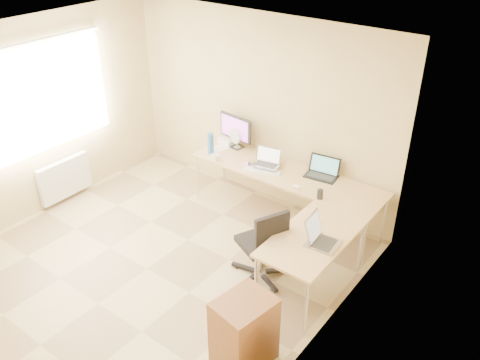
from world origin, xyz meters
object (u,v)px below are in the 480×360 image
Objects in this scene: desk_main at (285,196)px; laptop_center at (266,158)px; laptop_black at (322,168)px; keyboard at (262,171)px; water_bottle at (211,143)px; mug at (216,157)px; laptop_return at (324,234)px; desk_return at (310,264)px; desk_fan at (237,139)px; cabinet at (244,331)px; monitor at (236,131)px; office_chair at (261,240)px.

desk_main is 7.71× the size of laptop_center.
keyboard is (-0.67, -0.34, -0.12)m from laptop_black.
water_bottle is (-1.55, -0.33, 0.02)m from laptop_black.
water_bottle is at bearing -171.96° from desk_main.
keyboard is at bearing 10.62° from mug.
keyboard is 1.27× the size of laptop_return.
laptop_center is 0.85× the size of laptop_black.
laptop_return is at bearing -67.07° from laptop_black.
mug is at bearing -162.22° from desk_main.
desk_fan reaches higher than desk_return.
keyboard reaches higher than cabinet.
laptop_return is at bearing -21.66° from water_bottle.
monitor is 2.04× the size of desk_fan.
cabinet is (1.91, -2.40, -0.51)m from desk_fan.
desk_fan is (-0.68, 0.36, 0.13)m from keyboard.
water_bottle is at bearing 174.82° from laptop_center.
desk_return is (0.98, -1.00, 0.00)m from desk_main.
desk_main is 2.72× the size of office_chair.
monitor is 1.90× the size of water_bottle.
desk_main is 24.69× the size of mug.
laptop_return is at bearing -20.21° from mug.
desk_fan is 0.72× the size of laptop_return.
desk_return is at bearing -71.66° from laptop_black.
desk_fan is 1.91m from office_chair.
laptop_center is at bearing 146.99° from office_chair.
water_bottle reaches higher than laptop_return.
keyboard is (0.01, -0.10, -0.15)m from laptop_center.
desk_main is 1.16m from monitor.
monitor reaches higher than laptop_black.
laptop_return is 0.81m from office_chair.
keyboard is 1.75× the size of desk_fan.
laptop_return is (1.39, -0.99, -0.03)m from laptop_center.
laptop_return is at bearing 31.00° from office_chair.
laptop_center is 0.87m from water_bottle.
water_bottle is 2.98m from cabinet.
laptop_center reaches higher than keyboard.
mug is at bearing -71.80° from desk_fan.
desk_fan is (-0.01, 0.49, 0.09)m from mug.
laptop_black is at bearing 12.05° from water_bottle.
laptop_black is at bearing 114.04° from office_chair.
laptop_center is at bearing -167.80° from laptop_black.
monitor is at bearing 66.45° from water_bottle.
laptop_center reaches higher than desk_return.
laptop_black is 1.07× the size of laptop_return.
keyboard is 0.49× the size of office_chair.
laptop_center is (0.70, -0.27, -0.08)m from monitor.
laptop_black reaches higher than mug.
monitor is at bearing 54.12° from laptop_return.
mug is (-0.66, -0.23, -0.11)m from laptop_center.
desk_fan reaches higher than laptop_return.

